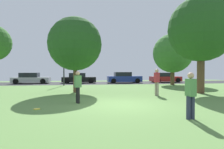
% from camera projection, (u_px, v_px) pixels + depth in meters
% --- Properties ---
extents(ground_plane, '(44.00, 44.00, 0.00)m').
position_uv_depth(ground_plane, '(122.00, 105.00, 8.70)').
color(ground_plane, '#5B8442').
extents(road_strip, '(44.00, 6.40, 0.01)m').
position_uv_depth(road_strip, '(98.00, 83.00, 24.53)').
color(road_strip, '#28282B').
rests_on(road_strip, ground_plane).
extents(maple_tree_far, '(4.01, 4.01, 5.64)m').
position_uv_depth(maple_tree_far, '(75.00, 44.00, 13.73)').
color(maple_tree_far, brown).
rests_on(maple_tree_far, ground_plane).
extents(oak_tree_center, '(4.53, 4.53, 5.93)m').
position_uv_depth(oak_tree_center, '(173.00, 53.00, 21.21)').
color(oak_tree_center, brown).
rests_on(oak_tree_center, ground_plane).
extents(oak_tree_left, '(4.66, 4.66, 6.95)m').
position_uv_depth(oak_tree_left, '(201.00, 29.00, 13.11)').
color(oak_tree_left, brown).
rests_on(oak_tree_left, ground_plane).
extents(person_thrower, '(0.38, 0.33, 1.74)m').
position_uv_depth(person_thrower, '(157.00, 81.00, 11.99)').
color(person_thrower, gray).
rests_on(person_thrower, ground_plane).
extents(person_catcher, '(0.38, 0.33, 1.60)m').
position_uv_depth(person_catcher, '(78.00, 86.00, 9.12)').
color(person_catcher, black).
rests_on(person_catcher, ground_plane).
extents(person_bystander, '(0.30, 0.34, 1.56)m').
position_uv_depth(person_bystander, '(191.00, 94.00, 6.08)').
color(person_bystander, '#2D334C').
rests_on(person_bystander, ground_plane).
extents(frisbee_disc, '(0.27, 0.27, 0.03)m').
position_uv_depth(frisbee_disc, '(37.00, 109.00, 7.67)').
color(frisbee_disc, yellow).
rests_on(frisbee_disc, ground_plane).
extents(parked_car_silver, '(4.58, 1.94, 1.38)m').
position_uv_depth(parked_car_silver, '(31.00, 79.00, 23.58)').
color(parked_car_silver, '#B7B7BC').
rests_on(parked_car_silver, ground_plane).
extents(parked_car_black, '(4.43, 2.01, 1.34)m').
position_uv_depth(parked_car_black, '(79.00, 78.00, 24.51)').
color(parked_car_black, black).
rests_on(parked_car_black, ground_plane).
extents(parked_car_blue, '(4.57, 1.96, 1.45)m').
position_uv_depth(parked_car_blue, '(124.00, 78.00, 24.82)').
color(parked_car_blue, '#233893').
rests_on(parked_car_blue, ground_plane).
extents(parked_car_red, '(4.20, 2.08, 1.36)m').
position_uv_depth(parked_car_red, '(165.00, 78.00, 26.08)').
color(parked_car_red, '#B21E1E').
rests_on(parked_car_red, ground_plane).
extents(street_lamp_post, '(0.14, 0.14, 4.50)m').
position_uv_depth(street_lamp_post, '(64.00, 65.00, 20.15)').
color(street_lamp_post, '#2D2D33').
rests_on(street_lamp_post, ground_plane).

